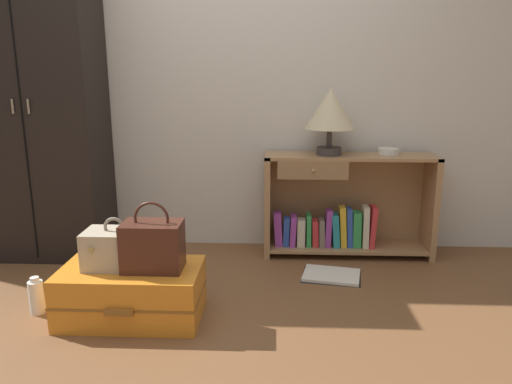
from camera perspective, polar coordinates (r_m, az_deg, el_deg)
The scene contains 11 objects.
ground_plane at distance 2.38m, azimuth -7.67°, elevation -17.82°, with size 9.00×9.00×0.00m, color brown.
back_wall at distance 3.52m, azimuth -3.99°, elevation 14.66°, with size 6.40×0.10×2.60m, color beige.
wardrobe at distance 3.58m, azimuth -24.19°, elevation 9.41°, with size 0.81×0.47×2.09m.
bookshelf at distance 3.43m, azimuth 10.05°, elevation -1.89°, with size 1.16×0.32×0.71m.
table_lamp at distance 3.28m, azimuth 8.73°, elevation 9.43°, with size 0.33×0.33×0.44m.
bowl at distance 3.42m, azimuth 15.32°, elevation 4.64°, with size 0.14×0.14×0.04m, color silver.
suitcase_large at distance 2.64m, azimuth -14.40°, elevation -11.40°, with size 0.72×0.43×0.27m.
train_case at distance 2.59m, azimuth -16.20°, elevation -6.39°, with size 0.31×0.21×0.26m.
handbag at distance 2.50m, azimuth -12.04°, elevation -6.14°, with size 0.30×0.19×0.35m.
bottle at distance 2.87m, azimuth -24.42°, elevation -11.12°, with size 0.08×0.08×0.20m.
open_book_on_floor at distance 3.12m, azimuth 8.86°, elevation -9.67°, with size 0.40×0.32×0.02m.
Camera 1 is at (0.39, -1.99, 1.24)m, focal length 34.00 mm.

